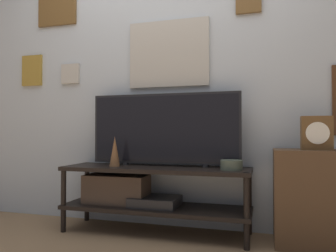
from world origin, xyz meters
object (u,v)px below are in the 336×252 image
(vase_wide_bowl, at_px, (231,165))
(vase_slim_bronze, at_px, (115,151))
(mantel_clock, at_px, (316,133))
(television, at_px, (164,129))

(vase_wide_bowl, bearing_deg, vase_slim_bronze, -179.94)
(mantel_clock, bearing_deg, vase_wide_bowl, -176.69)
(television, distance_m, vase_wide_bowl, 0.61)
(mantel_clock, bearing_deg, television, 175.12)
(mantel_clock, bearing_deg, vase_slim_bronze, -178.70)
(television, bearing_deg, mantel_clock, -4.88)
(vase_slim_bronze, bearing_deg, vase_wide_bowl, 0.06)
(vase_slim_bronze, xyz_separation_m, vase_wide_bowl, (0.90, 0.00, -0.08))
(vase_wide_bowl, xyz_separation_m, mantel_clock, (0.56, 0.03, 0.23))
(television, height_order, vase_wide_bowl, television)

